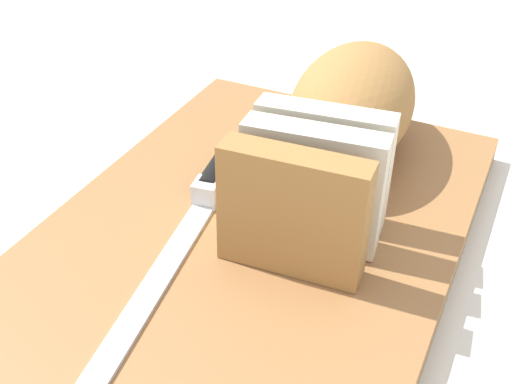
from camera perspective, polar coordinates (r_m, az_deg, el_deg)
The scene contains 6 objects.
ground_plane at distance 0.54m, azimuth 0.00°, elevation -4.68°, with size 3.00×3.00×0.00m, color silver.
cutting_board at distance 0.53m, azimuth 0.00°, elevation -3.69°, with size 0.44×0.31×0.02m, color #9E6B3D.
bread_loaf at distance 0.57m, azimuth 7.58°, elevation 5.93°, with size 0.29×0.12×0.10m.
bread_knife at distance 0.54m, azimuth -4.41°, elevation -0.22°, with size 0.29×0.05×0.02m.
crumb_near_knife at distance 0.54m, azimuth 6.11°, elevation -0.91°, with size 0.01×0.01×0.01m, color tan.
crumb_near_loaf at distance 0.59m, azimuth -4.10°, elevation 2.24°, with size 0.01×0.01×0.01m, color tan.
Camera 1 is at (0.38, 0.16, 0.35)m, focal length 45.48 mm.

